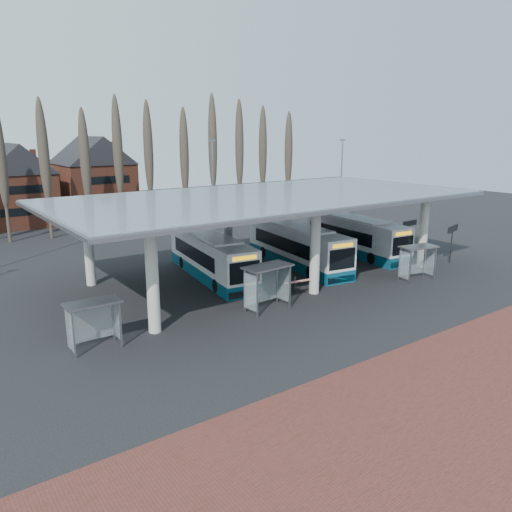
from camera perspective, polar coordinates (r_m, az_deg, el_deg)
ground at (r=33.51m, az=9.50°, el=-5.25°), size 140.00×140.00×0.00m
station_canopy at (r=38.07m, az=1.26°, el=6.04°), size 32.00×16.00×6.34m
poplar_row at (r=59.65m, az=-13.63°, el=11.48°), size 45.10×1.10×14.50m
lamp_post_b at (r=56.30m, az=-4.96°, el=8.18°), size 0.80×0.16×10.17m
lamp_post_c at (r=60.24m, az=9.71°, el=8.41°), size 0.80×0.16×10.17m
bus_1 at (r=38.65m, az=-5.18°, el=-0.11°), size 4.37×12.24×3.33m
bus_2 at (r=42.06m, az=4.67°, el=1.12°), size 4.38×12.62×3.44m
bus_3 at (r=47.05m, az=10.97°, el=2.27°), size 3.84×12.50×3.42m
shelter_0 at (r=27.01m, az=-18.19°, el=-6.33°), size 2.78×1.41×2.57m
shelter_1 at (r=31.21m, az=1.15°, el=-2.44°), size 3.20×1.74×2.90m
shelter_2 at (r=39.51m, az=17.88°, el=0.10°), size 3.06×1.93×2.64m
info_sign_0 at (r=45.55m, az=21.54°, el=2.61°), size 2.15×0.67×3.26m
info_sign_1 at (r=48.76m, az=17.17°, el=3.34°), size 1.99×0.21×2.96m
barrier at (r=34.40m, az=4.91°, el=-2.98°), size 2.39×0.83×1.20m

